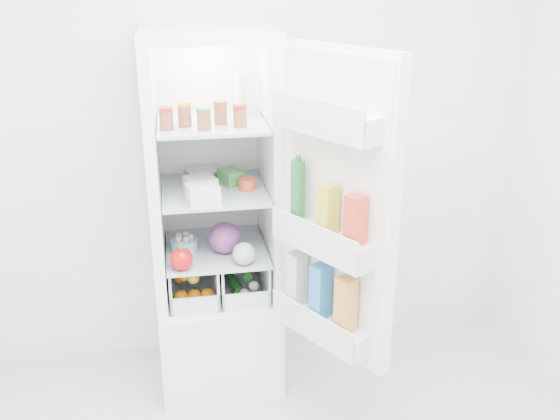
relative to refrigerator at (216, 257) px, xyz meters
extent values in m
cube|color=silver|center=(0.20, 0.25, 0.63)|extent=(3.00, 0.02, 2.60)
cube|color=white|center=(0.00, -0.04, -0.42)|extent=(0.60, 0.60, 0.50)
cube|color=white|center=(0.00, -0.04, 1.11)|extent=(0.60, 0.60, 0.05)
cube|color=white|center=(0.00, 0.24, 0.46)|extent=(0.60, 0.05, 1.25)
cube|color=white|center=(-0.28, -0.04, 0.46)|extent=(0.05, 0.60, 1.25)
cube|color=white|center=(0.27, -0.04, 0.46)|extent=(0.05, 0.60, 1.25)
cube|color=white|center=(0.00, 0.21, 0.46)|extent=(0.50, 0.01, 1.25)
sphere|color=white|center=(0.00, 0.17, 1.04)|extent=(0.05, 0.05, 0.05)
cube|color=#A7B8C4|center=(0.00, -0.06, 0.07)|extent=(0.49, 0.53, 0.01)
cube|color=#A7B8C4|center=(0.00, -0.06, 0.38)|extent=(0.49, 0.53, 0.02)
cube|color=#A7B8C4|center=(0.00, -0.06, 0.71)|extent=(0.49, 0.53, 0.02)
cylinder|color=#B21919|center=(-0.20, -0.20, 0.76)|extent=(0.06, 0.06, 0.08)
cylinder|color=gold|center=(-0.12, -0.15, 0.76)|extent=(0.06, 0.06, 0.08)
cylinder|color=#267226|center=(-0.04, -0.23, 0.76)|extent=(0.06, 0.06, 0.08)
cylinder|color=brown|center=(0.04, -0.13, 0.76)|extent=(0.06, 0.06, 0.08)
cylinder|color=#B21919|center=(0.12, -0.20, 0.76)|extent=(0.06, 0.06, 0.08)
cylinder|color=silver|center=(0.15, 0.02, 0.82)|extent=(0.07, 0.07, 0.20)
cube|color=white|center=(-0.06, -0.26, 0.44)|extent=(0.16, 0.16, 0.09)
cube|color=beige|center=(-0.06, -0.11, 0.43)|extent=(0.17, 0.17, 0.08)
cylinder|color=#DE4721|center=(0.16, -0.10, 0.42)|extent=(0.09, 0.09, 0.05)
cube|color=#B8B8BD|center=(-0.04, 0.12, 0.41)|extent=(0.20, 0.16, 0.04)
cube|color=#408E42|center=(0.09, 0.00, 0.43)|extent=(0.13, 0.15, 0.07)
sphere|color=#5B1F52|center=(0.04, -0.13, 0.16)|extent=(0.15, 0.15, 0.15)
sphere|color=red|center=(-0.17, -0.28, 0.13)|extent=(0.10, 0.10, 0.10)
cylinder|color=#89B2CD|center=(-0.16, -0.07, 0.11)|extent=(0.16, 0.16, 0.06)
sphere|color=#97B688|center=(0.11, -0.27, 0.14)|extent=(0.11, 0.11, 0.11)
sphere|color=orange|center=(-0.19, -0.18, -0.12)|extent=(0.07, 0.07, 0.07)
sphere|color=orange|center=(-0.12, -0.18, -0.12)|extent=(0.07, 0.07, 0.07)
sphere|color=orange|center=(-0.06, -0.18, -0.12)|extent=(0.07, 0.07, 0.07)
sphere|color=orange|center=(-0.19, -0.06, -0.06)|extent=(0.07, 0.07, 0.07)
sphere|color=orange|center=(-0.12, -0.06, -0.06)|extent=(0.07, 0.07, 0.07)
sphere|color=yellow|center=(-0.16, -0.12, -0.03)|extent=(0.06, 0.06, 0.06)
sphere|color=yellow|center=(-0.09, -0.01, -0.03)|extent=(0.06, 0.06, 0.06)
sphere|color=yellow|center=(-0.12, -0.16, -0.03)|extent=(0.06, 0.06, 0.06)
cylinder|color=#194C19|center=(0.08, -0.06, -0.13)|extent=(0.09, 0.21, 0.05)
cylinder|color=#194C19|center=(0.16, -0.01, -0.08)|extent=(0.08, 0.21, 0.05)
sphere|color=white|center=(0.12, -0.18, -0.13)|extent=(0.05, 0.05, 0.05)
sphere|color=white|center=(0.17, -0.16, -0.10)|extent=(0.05, 0.05, 0.05)
cube|color=white|center=(0.48, -0.58, 0.46)|extent=(0.35, 0.55, 1.30)
cube|color=white|center=(0.44, -0.60, 0.46)|extent=(0.29, 0.49, 1.26)
cube|color=silver|center=(0.40, -0.63, 0.83)|extent=(0.34, 0.49, 0.10)
cube|color=silver|center=(0.40, -0.63, 0.33)|extent=(0.34, 0.49, 0.10)
cube|color=silver|center=(0.40, -0.63, -0.07)|extent=(0.34, 0.49, 0.10)
sphere|color=#A17C49|center=(0.46, -0.73, 0.89)|extent=(0.05, 0.05, 0.05)
sphere|color=#A17C49|center=(0.42, -0.66, 0.89)|extent=(0.05, 0.05, 0.05)
sphere|color=#A17C49|center=(0.38, -0.59, 0.89)|extent=(0.05, 0.05, 0.05)
cylinder|color=#195A27|center=(0.32, -0.50, 0.51)|extent=(0.06, 0.06, 0.26)
cube|color=gold|center=(0.41, -0.65, 0.48)|extent=(0.09, 0.09, 0.20)
cube|color=red|center=(0.49, -0.78, 0.48)|extent=(0.09, 0.09, 0.20)
cube|color=silver|center=(0.32, -0.50, 0.10)|extent=(0.10, 0.10, 0.24)
cube|color=#2A81D5|center=(0.40, -0.63, 0.10)|extent=(0.10, 0.10, 0.24)
cube|color=gold|center=(0.47, -0.76, 0.10)|extent=(0.10, 0.10, 0.24)
camera|label=1|loc=(-0.18, -2.89, 1.38)|focal=40.00mm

